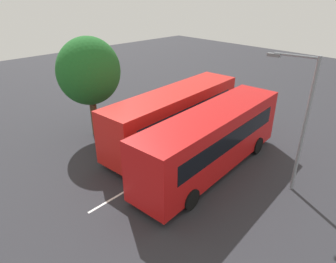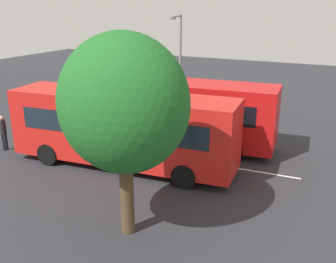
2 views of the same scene
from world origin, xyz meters
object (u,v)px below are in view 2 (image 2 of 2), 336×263
at_px(bus_far_left, 174,110).
at_px(pedestrian, 3,130).
at_px(bus_center_left, 121,127).
at_px(street_lamp, 179,62).
at_px(depot_tree, 124,105).

relative_size(bus_far_left, pedestrian, 5.80).
xyz_separation_m(bus_far_left, bus_center_left, (0.87, 3.65, 0.00)).
relative_size(bus_far_left, street_lamp, 1.61).
distance_m(bus_center_left, depot_tree, 5.95).
relative_size(bus_far_left, bus_center_left, 1.00).
bearing_deg(bus_center_left, depot_tree, 119.17).
height_order(pedestrian, street_lamp, street_lamp).
relative_size(bus_far_left, depot_tree, 1.64).
height_order(bus_far_left, street_lamp, street_lamp).
bearing_deg(street_lamp, bus_center_left, -6.97).
height_order(pedestrian, depot_tree, depot_tree).
bearing_deg(pedestrian, depot_tree, 0.08).
xyz_separation_m(bus_center_left, pedestrian, (6.44, 0.99, -0.77)).
bearing_deg(depot_tree, bus_far_left, -74.78).
xyz_separation_m(bus_far_left, pedestrian, (7.31, 4.64, -0.77)).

